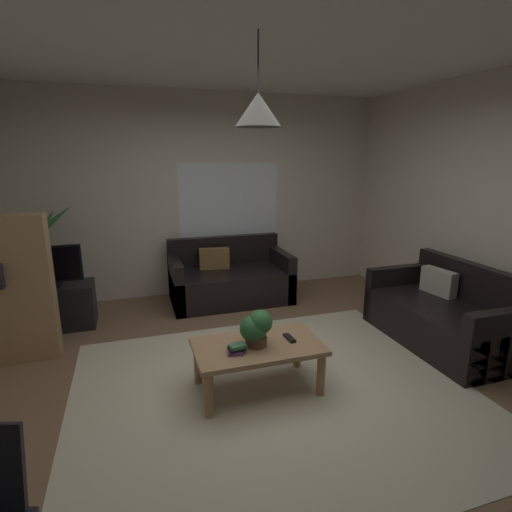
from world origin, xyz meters
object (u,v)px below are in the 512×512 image
coffee_table (258,352)px  tv (47,266)px  book_on_table_0 (235,352)px  potted_plant_on_table (256,328)px  remote_on_table_0 (289,338)px  pendant_lamp (258,110)px  couch_under_window (230,281)px  book_on_table_1 (237,349)px  couch_right_side (444,317)px  potted_palm_corner (42,271)px  bookshelf_corner (11,290)px  book_on_table_2 (238,346)px  tv_stand (52,307)px

coffee_table → tv: bearing=134.6°
book_on_table_0 → potted_plant_on_table: bearing=17.2°
book_on_table_0 → remote_on_table_0: same height
pendant_lamp → couch_under_window: bearing=82.1°
coffee_table → tv: tv is taller
book_on_table_1 → tv: bearing=130.0°
couch_right_side → potted_palm_corner: size_ratio=1.12×
tv → bookshelf_corner: bookshelf_corner is taller
book_on_table_0 → pendant_lamp: 1.82m
book_on_table_0 → remote_on_table_0: size_ratio=0.74×
bookshelf_corner → couch_under_window: bearing=22.6°
book_on_table_2 → bookshelf_corner: size_ratio=0.09×
couch_under_window → book_on_table_1: 2.29m
coffee_table → tv_stand: size_ratio=1.16×
couch_right_side → book_on_table_1: (-2.32, -0.32, 0.17)m
remote_on_table_0 → potted_plant_on_table: size_ratio=0.52×
book_on_table_1 → book_on_table_2: size_ratio=1.05×
coffee_table → book_on_table_2: 0.25m
coffee_table → bookshelf_corner: 2.36m
couch_under_window → tv_stand: couch_under_window is taller
tv_stand → book_on_table_1: bearing=-50.3°
couch_right_side → potted_plant_on_table: couch_right_side is taller
tv → pendant_lamp: 3.00m
book_on_table_1 → bookshelf_corner: bearing=145.3°
couch_right_side → coffee_table: couch_right_side is taller
coffee_table → pendant_lamp: 1.88m
book_on_table_1 → potted_plant_on_table: (0.18, 0.06, 0.13)m
book_on_table_2 → book_on_table_0: bearing=150.9°
couch_right_side → bookshelf_corner: 4.26m
coffee_table → potted_palm_corner: bearing=130.9°
couch_right_side → potted_plant_on_table: (-2.14, -0.26, 0.30)m
book_on_table_2 → couch_under_window: bearing=77.5°
couch_right_side → pendant_lamp: pendant_lamp is taller
tv → book_on_table_0: bearing=-50.2°
couch_under_window → potted_plant_on_table: couch_under_window is taller
coffee_table → remote_on_table_0: 0.29m
bookshelf_corner → pendant_lamp: (2.02, -1.17, 1.52)m
book_on_table_0 → tv: bearing=129.8°
coffee_table → tv_stand: 2.62m
bookshelf_corner → coffee_table: bearing=-30.2°
book_on_table_1 → potted_palm_corner: (-1.77, 2.36, 0.14)m
tv_stand → book_on_table_0: bearing=-50.5°
book_on_table_0 → book_on_table_1: (0.01, 0.00, 0.02)m
couch_right_side → coffee_table: (-2.12, -0.24, 0.07)m
pendant_lamp → coffee_table: bearing=90.0°
coffee_table → pendant_lamp: pendant_lamp is taller
remote_on_table_0 → bookshelf_corner: bookshelf_corner is taller
coffee_table → tv: 2.64m
couch_right_side → coffee_table: size_ratio=1.49×
coffee_table → potted_palm_corner: (-1.97, 2.28, 0.24)m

